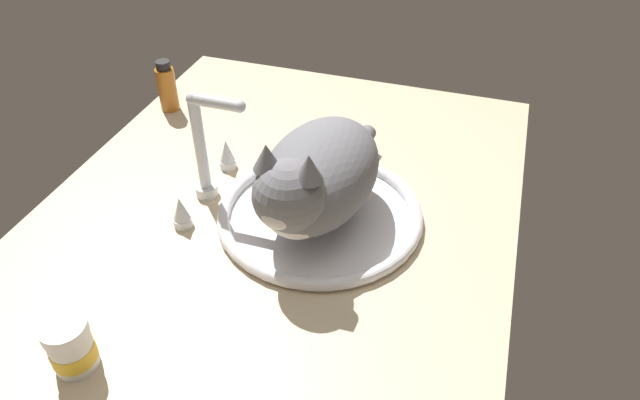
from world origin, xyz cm
name	(u,v)px	position (x,y,z in cm)	size (l,w,h in cm)	color
countertop	(266,236)	(0.00, 0.00, 1.50)	(114.95, 81.10, 3.00)	#CCB793
sink_basin	(320,214)	(5.62, -7.89, 3.92)	(35.03, 35.03, 2.14)	white
faucet	(206,158)	(5.62, 12.67, 11.09)	(21.07, 11.15, 20.61)	silver
cat	(315,178)	(3.49, -7.67, 12.96)	(40.73, 20.39, 18.83)	slate
pill_bottle	(71,347)	(-32.36, 13.44, 6.69)	(5.92, 5.92, 7.95)	white
amber_bottle	(167,87)	(30.96, 35.02, 8.31)	(4.01, 4.01, 11.33)	#B2661E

